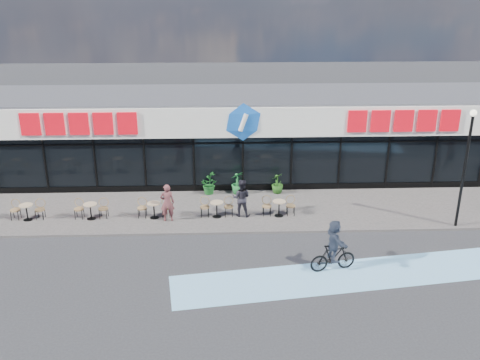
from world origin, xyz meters
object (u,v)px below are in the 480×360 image
object	(u,v)px
lamp_post	(466,159)
potted_plant_mid	(238,183)
patron_right	(241,198)
cyclist_a	(334,248)
potted_plant_right	(278,183)
potted_plant_left	(208,184)
patron_left	(167,203)

from	to	relation	value
lamp_post	potted_plant_mid	bearing A→B (deg)	156.02
lamp_post	patron_right	xyz separation A→B (m)	(-9.44, 1.44, -2.21)
lamp_post	cyclist_a	distance (m)	7.47
potted_plant_right	patron_right	world-z (taller)	patron_right
potted_plant_right	cyclist_a	distance (m)	7.78
patron_right	cyclist_a	world-z (taller)	cyclist_a
potted_plant_left	lamp_post	bearing A→B (deg)	-21.07
lamp_post	potted_plant_mid	distance (m)	10.70
potted_plant_mid	cyclist_a	world-z (taller)	cyclist_a
potted_plant_left	cyclist_a	distance (m)	9.07
lamp_post	patron_left	bearing A→B (deg)	175.43
patron_left	cyclist_a	distance (m)	7.92
potted_plant_mid	cyclist_a	bearing A→B (deg)	-66.87
potted_plant_left	potted_plant_mid	distance (m)	1.51
lamp_post	potted_plant_left	world-z (taller)	lamp_post
cyclist_a	potted_plant_mid	bearing A→B (deg)	113.13
potted_plant_left	potted_plant_mid	size ratio (longest dim) A/B	0.89
lamp_post	potted_plant_right	distance (m)	8.95
potted_plant_right	patron_right	bearing A→B (deg)	-125.34
lamp_post	cyclist_a	xyz separation A→B (m)	(-6.23, -3.45, -2.28)
potted_plant_left	patron_right	size ratio (longest dim) A/B	0.59
potted_plant_left	potted_plant_right	world-z (taller)	potted_plant_right
patron_right	potted_plant_right	bearing A→B (deg)	-114.04
cyclist_a	patron_left	bearing A→B (deg)	145.64
potted_plant_left	potted_plant_mid	xyz separation A→B (m)	(1.51, -0.01, 0.06)
potted_plant_mid	patron_right	size ratio (longest dim) A/B	0.66
patron_right	cyclist_a	size ratio (longest dim) A/B	0.87
lamp_post	patron_left	world-z (taller)	lamp_post
potted_plant_right	patron_right	size ratio (longest dim) A/B	0.60
potted_plant_left	cyclist_a	xyz separation A→B (m)	(4.79, -7.70, 0.29)
potted_plant_left	cyclist_a	bearing A→B (deg)	-58.10
potted_plant_left	patron_left	xyz separation A→B (m)	(-1.75, -3.22, 0.35)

